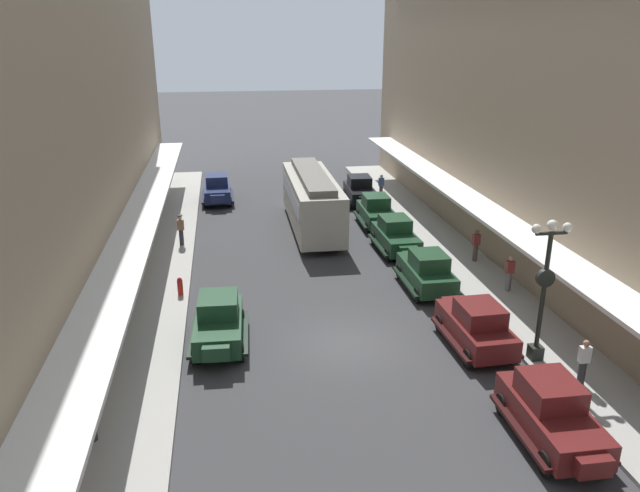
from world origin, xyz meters
name	(u,v)px	position (x,y,z in m)	size (l,w,h in m)	color
ground_plane	(345,344)	(0.00, 0.00, 0.00)	(200.00, 200.00, 0.00)	#38383A
sidewalk_left	(140,358)	(-7.50, 0.00, 0.07)	(3.00, 60.00, 0.15)	#A8A59E
sidewalk_right	(531,327)	(7.50, 0.00, 0.07)	(3.00, 60.00, 0.15)	#A8A59E
building_row_left	(15,94)	(-10.23, 0.00, 9.36)	(4.30, 60.00, 18.73)	gray
building_row_right	(634,91)	(10.23, 0.00, 9.15)	(4.30, 60.00, 18.31)	gray
parked_car_0	(217,188)	(-4.72, 20.97, 0.94)	(2.17, 4.27, 1.84)	#19234C
parked_car_1	(396,235)	(4.61, 9.49, 0.94)	(2.21, 4.28, 1.84)	#193D23
parked_car_2	(360,190)	(4.83, 19.10, 0.94)	(2.29, 4.31, 1.84)	black
parked_car_3	(376,211)	(4.70, 14.02, 0.94)	(2.21, 4.28, 1.84)	#193D23
parked_car_4	(551,411)	(4.70, -6.46, 0.94)	(2.19, 4.28, 1.84)	#591919
parked_car_5	(427,270)	(4.62, 4.41, 0.94)	(2.15, 4.26, 1.84)	#193D23
parked_car_6	(476,324)	(4.71, -1.00, 0.94)	(2.22, 4.29, 1.84)	#591919
parked_car_7	(219,321)	(-4.66, 0.80, 0.94)	(2.30, 4.32, 1.84)	#193D23
streetcar	(312,199)	(0.79, 13.82, 1.90)	(2.61, 9.62, 3.46)	#ADA899
lamp_post_with_clock	(544,285)	(6.40, -2.37, 2.99)	(1.42, 0.44, 5.16)	black
fire_hydrant	(180,286)	(-6.35, 5.23, 0.56)	(0.24, 0.24, 0.82)	#B21E19
pedestrian_0	(90,415)	(-8.24, -4.64, 0.99)	(0.36, 0.24, 1.64)	#2D2D33
pedestrian_1	(381,186)	(6.48, 19.76, 0.99)	(0.36, 0.24, 1.64)	#4C4238
pedestrian_2	(583,362)	(7.05, -4.19, 0.99)	(0.36, 0.24, 1.64)	#2D2D33
pedestrian_3	(510,273)	(8.11, 3.40, 0.99)	(0.36, 0.24, 1.64)	slate
pedestrian_4	(181,229)	(-6.65, 11.96, 1.01)	(0.36, 0.28, 1.67)	#2D2D33
pedestrian_5	(476,245)	(8.11, 7.15, 0.99)	(0.36, 0.24, 1.64)	#4C4238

